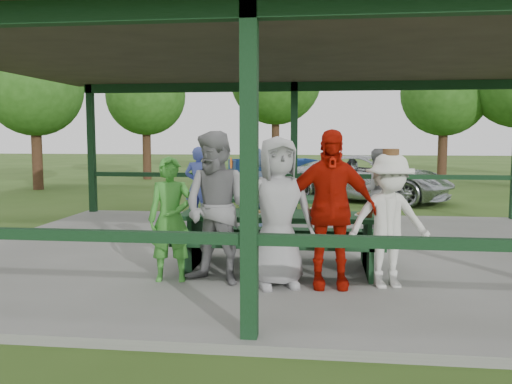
# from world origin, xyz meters

# --- Properties ---
(ground) EXTENTS (90.00, 90.00, 0.00)m
(ground) POSITION_xyz_m (0.00, 0.00, 0.00)
(ground) COLOR #2D4917
(ground) RESTS_ON ground
(concrete_slab) EXTENTS (10.00, 8.00, 0.10)m
(concrete_slab) POSITION_xyz_m (0.00, 0.00, 0.05)
(concrete_slab) COLOR slate
(concrete_slab) RESTS_ON ground
(pavilion_structure) EXTENTS (10.60, 8.60, 3.24)m
(pavilion_structure) POSITION_xyz_m (0.00, 0.00, 3.17)
(pavilion_structure) COLOR black
(pavilion_structure) RESTS_ON concrete_slab
(picnic_table_near) EXTENTS (2.72, 1.39, 0.75)m
(picnic_table_near) POSITION_xyz_m (0.07, -1.20, 0.58)
(picnic_table_near) COLOR black
(picnic_table_near) RESTS_ON concrete_slab
(picnic_table_far) EXTENTS (2.39, 1.39, 0.75)m
(picnic_table_far) POSITION_xyz_m (-0.13, 0.80, 0.57)
(picnic_table_far) COLOR black
(picnic_table_far) RESTS_ON concrete_slab
(table_setting) EXTENTS (2.35, 0.45, 0.10)m
(table_setting) POSITION_xyz_m (0.16, -1.17, 0.88)
(table_setting) COLOR white
(table_setting) RESTS_ON picnic_table_near
(contestant_green) EXTENTS (0.62, 0.45, 1.56)m
(contestant_green) POSITION_xyz_m (-1.23, -2.01, 0.88)
(contestant_green) COLOR green
(contestant_green) RESTS_ON concrete_slab
(contestant_grey_left) EXTENTS (1.10, 0.97, 1.87)m
(contestant_grey_left) POSITION_xyz_m (-0.63, -2.06, 1.04)
(contestant_grey_left) COLOR gray
(contestant_grey_left) RESTS_ON concrete_slab
(contestant_grey_mid) EXTENTS (1.03, 0.84, 1.81)m
(contestant_grey_mid) POSITION_xyz_m (0.11, -2.12, 1.00)
(contestant_grey_mid) COLOR #98989A
(contestant_grey_mid) RESTS_ON concrete_slab
(contestant_red) EXTENTS (1.14, 0.55, 1.89)m
(contestant_red) POSITION_xyz_m (0.72, -2.05, 1.05)
(contestant_red) COLOR #AA1205
(contestant_red) RESTS_ON concrete_slab
(contestant_white_fedora) EXTENTS (1.15, 0.83, 1.66)m
(contestant_white_fedora) POSITION_xyz_m (1.44, -1.98, 0.91)
(contestant_white_fedora) COLOR silver
(contestant_white_fedora) RESTS_ON concrete_slab
(spectator_lblue) EXTENTS (1.56, 0.66, 1.63)m
(spectator_lblue) POSITION_xyz_m (-0.69, 1.70, 0.92)
(spectator_lblue) COLOR #8DADDB
(spectator_lblue) RESTS_ON concrete_slab
(spectator_blue) EXTENTS (0.60, 0.40, 1.59)m
(spectator_blue) POSITION_xyz_m (-1.86, 2.26, 0.90)
(spectator_blue) COLOR #4554B3
(spectator_blue) RESTS_ON concrete_slab
(spectator_grey) EXTENTS (0.90, 0.79, 1.57)m
(spectator_grey) POSITION_xyz_m (1.64, 1.78, 0.89)
(spectator_grey) COLOR gray
(spectator_grey) RESTS_ON concrete_slab
(pickup_truck) EXTENTS (5.27, 3.88, 1.33)m
(pickup_truck) POSITION_xyz_m (1.99, 7.57, 0.67)
(pickup_truck) COLOR silver
(pickup_truck) RESTS_ON ground
(farm_trailer) EXTENTS (3.55, 2.26, 1.24)m
(farm_trailer) POSITION_xyz_m (-0.90, 8.55, 0.62)
(farm_trailer) COLOR navy
(farm_trailer) RESTS_ON ground
(tree_far_left) EXTENTS (3.41, 3.41, 5.32)m
(tree_far_left) POSITION_xyz_m (-6.95, 14.37, 3.60)
(tree_far_left) COLOR #372216
(tree_far_left) RESTS_ON ground
(tree_left) EXTENTS (4.27, 4.27, 6.68)m
(tree_left) POSITION_xyz_m (-1.57, 17.09, 4.52)
(tree_left) COLOR #372216
(tree_left) RESTS_ON ground
(tree_mid) EXTENTS (3.35, 3.35, 5.24)m
(tree_mid) POSITION_xyz_m (5.30, 13.42, 3.54)
(tree_mid) COLOR #372216
(tree_mid) RESTS_ON ground
(tree_edge_left) EXTENTS (3.36, 3.36, 5.25)m
(tree_edge_left) POSITION_xyz_m (-9.35, 9.54, 3.55)
(tree_edge_left) COLOR #372216
(tree_edge_left) RESTS_ON ground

